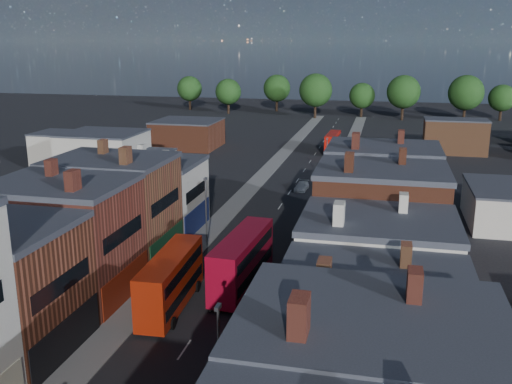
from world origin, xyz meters
The scene contains 13 objects.
pavement_west centered at (-6.50, 50.00, 0.06)m, with size 3.00×200.00×0.12m, color gray.
pavement_east centered at (6.50, 50.00, 0.06)m, with size 3.00×200.00×0.12m, color gray.
terrace_east centered at (14.00, 0.00, 6.69)m, with size 12.00×80.00×13.37m, color brown.
lamp_post_1 centered at (5.20, 0.00, 4.70)m, with size 0.25×0.70×8.12m.
lamp_post_2 centered at (-5.20, 30.00, 4.70)m, with size 0.25×0.70×8.12m.
lamp_post_3 centered at (5.20, 60.00, 4.70)m, with size 0.25×0.70×8.12m.
bus_0 centered at (-3.50, 14.47, 2.66)m, with size 3.29×11.52×4.93m.
bus_1 centered at (1.50, 20.11, 2.81)m, with size 3.65×12.22×5.21m.
bus_2 centered at (3.40, 89.75, 2.28)m, with size 2.73×9.87×4.23m.
car_1 centered at (3.29, 8.35, 0.54)m, with size 1.15×3.28×1.08m, color #12224E.
car_2 centered at (-1.20, 32.49, 0.62)m, with size 2.06×4.47×1.24m, color black.
car_3 centered at (1.62, 57.81, 0.64)m, with size 1.80×4.42×1.28m, color silver.
ped_3 centered at (7.70, 17.58, 0.89)m, with size 0.90×0.41×1.54m, color #534C47.
Camera 1 is at (14.05, -28.78, 22.86)m, focal length 40.00 mm.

